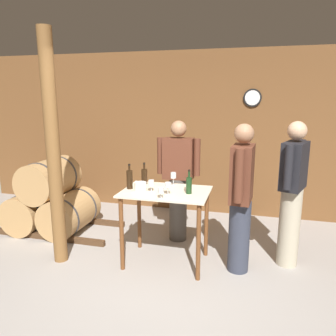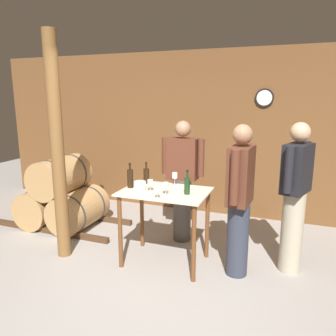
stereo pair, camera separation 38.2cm
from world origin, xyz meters
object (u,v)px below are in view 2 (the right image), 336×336
Objects in this scene: wine_glass_near_left at (150,183)px; ice_bucket at (140,186)px; wine_bottle_left at (146,175)px; wine_bottle_center at (187,185)px; wine_glass_near_right at (157,191)px; wine_bottle_far_left at (130,178)px; person_visitor_with_scarf at (240,198)px; wooden_post at (57,150)px; person_host at (295,195)px; wine_glass_far_side at (166,185)px; person_visitor_bearded at (182,179)px; wine_glass_near_center at (175,176)px.

ice_bucket is (-0.13, 0.00, -0.05)m from wine_glass_near_left.
wine_bottle_left is 0.98× the size of wine_bottle_center.
wine_glass_near_right is (-0.25, -0.27, -0.02)m from wine_bottle_center.
wine_bottle_center is 0.37m from wine_glass_near_right.
wine_bottle_far_left is 1.30m from person_visitor_with_scarf.
wooden_post reaches higher than wine_glass_near_right.
person_visitor_with_scarf reaches higher than ice_bucket.
wine_bottle_center is at bearing 46.64° from wine_glass_near_right.
person_host reaches higher than person_visitor_with_scarf.
wooden_post reaches higher than wine_glass_far_side.
person_host is 1.46m from person_visitor_bearded.
wine_bottle_left reaches higher than wine_glass_near_right.
wine_bottle_center is at bearing -23.54° from wine_bottle_left.
wine_bottle_left is at bearing 124.60° from wine_glass_near_right.
person_host is (1.75, 0.08, -0.10)m from wine_bottle_left.
wine_glass_near_left is (0.19, -0.31, -0.00)m from wine_bottle_left.
wine_bottle_left is at bearing 100.50° from ice_bucket.
wine_bottle_far_left is at bearing -110.93° from wine_bottle_left.
wooden_post is at bearing -142.54° from person_visitor_bearded.
wine_bottle_far_left is 0.52m from wine_glass_far_side.
wine_glass_near_left is 0.08× the size of person_visitor_with_scarf.
wine_bottle_center is 0.40m from wine_glass_near_center.
wine_bottle_center is at bearing 4.04° from ice_bucket.
person_host is at bearing 14.23° from wine_glass_near_left.
wine_glass_near_center is 1.39m from person_host.
person_visitor_bearded is (0.28, 0.75, -0.07)m from ice_bucket.
person_host is at bearing 12.73° from wooden_post.
wooden_post reaches higher than wine_bottle_left.
wine_glass_near_left is (0.29, -0.06, -0.02)m from wine_bottle_far_left.
person_host is at bearing 24.14° from wine_glass_near_right.
wine_bottle_far_left is 0.83m from person_visitor_bearded.
wine_glass_far_side is at bearing 5.98° from wooden_post.
ice_bucket is (0.15, -0.06, -0.07)m from wine_bottle_far_left.
wooden_post is at bearing -167.91° from ice_bucket.
person_host is (1.56, 0.40, -0.09)m from wine_glass_near_left.
wine_bottle_center is 0.59m from person_visitor_with_scarf.
wine_bottle_far_left is 1.10× the size of wine_bottle_left.
wine_bottle_far_left is 2.08× the size of wine_glass_far_side.
wine_bottle_left is 0.56m from person_visitor_bearded.
wine_bottle_center reaches higher than wine_glass_near_right.
wine_bottle_far_left is 1.88m from person_host.
wine_bottle_far_left reaches higher than wine_glass_near_left.
person_visitor_bearded is (-0.86, 0.64, -0.02)m from person_visitor_with_scarf.
wooden_post is at bearing -174.02° from wine_glass_far_side.
person_host is at bearing 2.76° from wine_bottle_left.
wooden_post is 2.77m from person_host.
wine_glass_far_side reaches higher than wine_glass_near_left.
wine_glass_far_side is (0.04, -0.42, -0.01)m from wine_glass_near_center.
person_host is (1.85, 0.34, -0.11)m from wine_bottle_far_left.
wooden_post reaches higher than ice_bucket.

